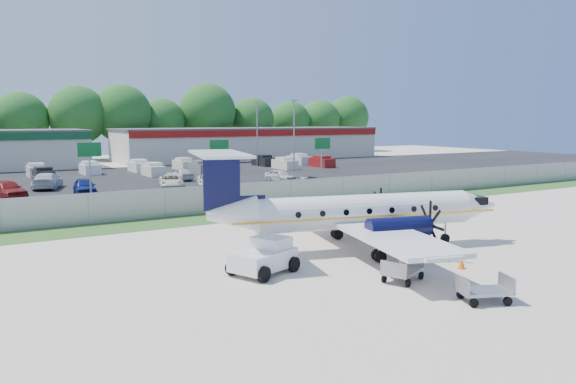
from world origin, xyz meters
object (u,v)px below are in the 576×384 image
baggage_cart_near (484,290)px  baggage_cart_far (403,270)px  aircraft (358,212)px  pushback_tug (265,256)px

baggage_cart_near → baggage_cart_far: 3.63m
aircraft → baggage_cart_near: (-1.24, -9.05, -1.52)m
aircraft → pushback_tug: 6.49m
baggage_cart_near → baggage_cart_far: size_ratio=0.97×
aircraft → baggage_cart_far: (-1.92, -5.49, -1.51)m
baggage_cart_far → baggage_cart_near: bearing=-79.1°
aircraft → pushback_tug: (-6.21, -1.46, -1.24)m
aircraft → baggage_cart_near: 9.26m
pushback_tug → baggage_cart_far: (4.28, -4.04, -0.27)m
pushback_tug → baggage_cart_near: (4.97, -7.60, -0.28)m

